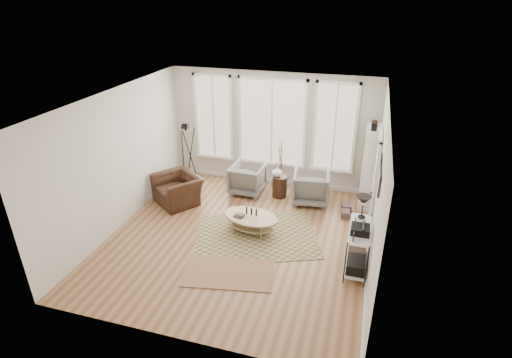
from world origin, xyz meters
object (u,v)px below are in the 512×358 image
(bookcase, at_px, (369,167))
(low_shelf, at_px, (358,244))
(armchair_left, at_px, (247,179))
(armchair_right, at_px, (311,187))
(side_table, at_px, (280,170))
(coffee_table, at_px, (250,219))
(accent_chair, at_px, (178,189))

(bookcase, bearing_deg, low_shelf, -91.28)
(low_shelf, height_order, armchair_left, low_shelf)
(bookcase, distance_m, armchair_right, 1.41)
(bookcase, height_order, low_shelf, bookcase)
(bookcase, height_order, armchair_right, bookcase)
(side_table, bearing_deg, low_shelf, -49.39)
(coffee_table, bearing_deg, armchair_right, 58.52)
(bookcase, height_order, armchair_left, bookcase)
(coffee_table, distance_m, armchair_right, 1.93)
(accent_chair, bearing_deg, coffee_table, 16.32)
(armchair_right, bearing_deg, low_shelf, 111.53)
(bookcase, xyz_separation_m, coffee_table, (-2.27, -1.92, -0.66))
(armchair_left, bearing_deg, side_table, -176.71)
(coffee_table, xyz_separation_m, armchair_left, (-0.59, 1.70, 0.08))
(armchair_right, bearing_deg, coffee_table, 51.83)
(low_shelf, bearing_deg, coffee_table, 164.74)
(coffee_table, relative_size, accent_chair, 1.23)
(bookcase, xyz_separation_m, accent_chair, (-4.32, -1.17, -0.62))
(low_shelf, relative_size, accent_chair, 1.25)
(coffee_table, xyz_separation_m, side_table, (0.23, 1.71, 0.43))
(low_shelf, xyz_separation_m, armchair_left, (-2.81, 2.31, -0.14))
(low_shelf, bearing_deg, side_table, 130.61)
(bookcase, height_order, coffee_table, bookcase)
(armchair_right, xyz_separation_m, accent_chair, (-3.05, -0.90, -0.05))
(low_shelf, height_order, accent_chair, low_shelf)
(armchair_right, relative_size, side_table, 0.57)
(coffee_table, height_order, side_table, side_table)
(bookcase, relative_size, accent_chair, 1.97)
(low_shelf, bearing_deg, armchair_left, 140.62)
(bookcase, xyz_separation_m, low_shelf, (-0.06, -2.52, -0.44))
(bookcase, bearing_deg, side_table, -174.30)
(armchair_right, height_order, accent_chair, armchair_right)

